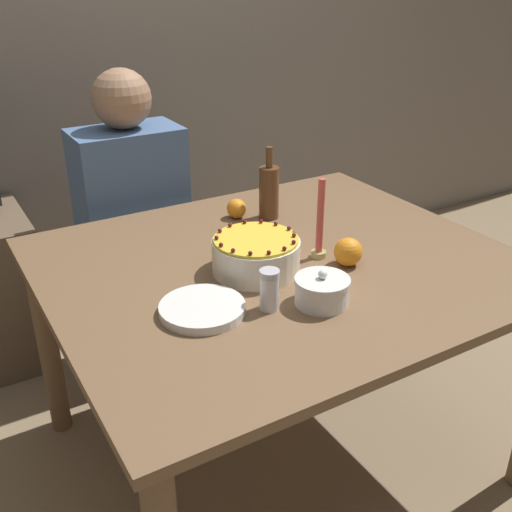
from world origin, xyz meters
The scene contains 12 objects.
ground_plane centered at (0.00, 0.00, 0.00)m, with size 12.00×12.00×0.00m, color #8C7556.
wall_behind centered at (0.00, 1.40, 1.30)m, with size 8.00×0.05×2.60m.
dining_table centered at (0.00, 0.00, 0.65)m, with size 1.35×1.16×0.75m.
cake centered at (-0.10, -0.02, 0.80)m, with size 0.25×0.25×0.12m.
sugar_bowl centered at (-0.04, -0.26, 0.79)m, with size 0.14×0.14×0.10m.
sugar_shaker centered at (-0.17, -0.22, 0.81)m, with size 0.05×0.05×0.11m.
plate_stack centered at (-0.33, -0.15, 0.76)m, with size 0.22×0.22×0.02m.
candle centered at (0.11, -0.04, 0.85)m, with size 0.05×0.05×0.25m.
bottle centered at (0.15, 0.30, 0.85)m, with size 0.07×0.07×0.25m.
orange_fruit_0 centered at (0.15, -0.12, 0.79)m, with size 0.08×0.08×0.08m.
orange_fruit_1 centered at (0.05, 0.36, 0.79)m, with size 0.07×0.07×0.07m.
person_man_blue_shirt centered at (-0.18, 0.78, 0.53)m, with size 0.40×0.34×1.22m.
Camera 1 is at (-0.87, -1.33, 1.54)m, focal length 42.00 mm.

